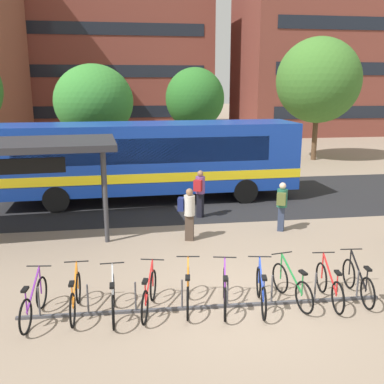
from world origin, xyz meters
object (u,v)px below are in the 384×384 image
(parked_bicycle_purple_0, at_px, (34,303))
(parked_bicycle_black_9, at_px, (358,282))
(parked_bicycle_orange_1, at_px, (75,297))
(commuter_navy_pack_0, at_px, (188,211))
(commuter_red_pack_4, at_px, (200,191))
(city_bus, at_px, (152,158))
(parked_bicycle_blue_6, at_px, (261,291))
(parked_bicycle_red_8, at_px, (329,286))
(parked_bicycle_red_3, at_px, (149,295))
(parked_bicycle_purple_5, at_px, (225,292))
(commuter_olive_pack_1, at_px, (282,203))
(parked_bicycle_green_7, at_px, (292,286))
(street_tree_2, at_px, (195,99))
(street_tree_3, at_px, (318,81))
(parked_bicycle_silver_2, at_px, (113,299))
(parked_bicycle_orange_4, at_px, (188,291))
(transit_shelter, at_px, (1,148))
(street_tree_1, at_px, (94,102))

(parked_bicycle_purple_0, xyz_separation_m, parked_bicycle_black_9, (7.08, -0.06, 0.00))
(parked_bicycle_orange_1, height_order, parked_bicycle_black_9, same)
(commuter_navy_pack_0, xyz_separation_m, commuter_red_pack_4, (0.76, 2.36, 0.05))
(city_bus, height_order, parked_bicycle_blue_6, city_bus)
(city_bus, distance_m, parked_bicycle_red_8, 10.22)
(parked_bicycle_black_9, bearing_deg, parked_bicycle_red_3, 94.35)
(parked_bicycle_purple_5, height_order, commuter_red_pack_4, commuter_red_pack_4)
(commuter_olive_pack_1, relative_size, commuter_red_pack_4, 0.94)
(city_bus, xyz_separation_m, parked_bicycle_green_7, (2.47, -9.46, -1.39))
(street_tree_2, bearing_deg, city_bus, -112.80)
(commuter_olive_pack_1, xyz_separation_m, commuter_red_pack_4, (-2.40, 1.92, 0.06))
(parked_bicycle_purple_5, relative_size, parked_bicycle_black_9, 0.99)
(street_tree_2, xyz_separation_m, street_tree_3, (8.03, 1.95, 1.00))
(street_tree_3, bearing_deg, commuter_navy_pack_0, -126.22)
(parked_bicycle_red_3, xyz_separation_m, street_tree_3, (11.53, 18.05, 4.56))
(parked_bicycle_purple_5, xyz_separation_m, parked_bicycle_black_9, (3.10, 0.04, 0.00))
(parked_bicycle_green_7, bearing_deg, parked_bicycle_blue_6, 89.95)
(city_bus, height_order, parked_bicycle_red_3, city_bus)
(parked_bicycle_silver_2, bearing_deg, street_tree_2, -15.85)
(parked_bicycle_silver_2, xyz_separation_m, parked_bicycle_red_3, (0.75, 0.09, 0.00))
(parked_bicycle_purple_5, bearing_deg, commuter_navy_pack_0, 13.98)
(parked_bicycle_red_8, relative_size, street_tree_2, 0.30)
(parked_bicycle_orange_4, bearing_deg, parked_bicycle_blue_6, -90.16)
(parked_bicycle_orange_1, xyz_separation_m, commuter_olive_pack_1, (6.15, 4.61, 0.55))
(parked_bicycle_red_8, relative_size, street_tree_3, 0.23)
(parked_bicycle_orange_4, relative_size, parked_bicycle_purple_5, 1.01)
(parked_bicycle_purple_5, xyz_separation_m, commuter_red_pack_4, (0.59, 6.75, 0.62))
(commuter_olive_pack_1, bearing_deg, street_tree_2, 31.24)
(parked_bicycle_purple_5, bearing_deg, parked_bicycle_green_7, -76.51)
(street_tree_2, bearing_deg, parked_bicycle_orange_1, -107.50)
(parked_bicycle_purple_0, height_order, parked_bicycle_blue_6, same)
(parked_bicycle_red_3, relative_size, parked_bicycle_purple_5, 1.00)
(parked_bicycle_orange_1, bearing_deg, commuter_olive_pack_1, -52.48)
(transit_shelter, height_order, street_tree_1, street_tree_1)
(street_tree_3, bearing_deg, parked_bicycle_blue_6, -116.56)
(parked_bicycle_purple_5, relative_size, street_tree_2, 0.30)
(parked_bicycle_green_7, relative_size, commuter_olive_pack_1, 1.04)
(parked_bicycle_purple_0, relative_size, parked_bicycle_green_7, 1.01)
(parked_bicycle_purple_0, height_order, street_tree_1, street_tree_1)
(parked_bicycle_blue_6, distance_m, parked_bicycle_green_7, 0.75)
(parked_bicycle_black_9, relative_size, commuter_red_pack_4, 0.99)
(city_bus, relative_size, parked_bicycle_orange_4, 7.07)
(parked_bicycle_orange_4, height_order, street_tree_3, street_tree_3)
(parked_bicycle_blue_6, bearing_deg, parked_bicycle_green_7, -69.27)
(parked_bicycle_black_9, bearing_deg, street_tree_3, -15.38)
(transit_shelter, xyz_separation_m, street_tree_3, (15.66, 12.67, 2.10))
(street_tree_1, relative_size, street_tree_2, 1.02)
(parked_bicycle_red_3, height_order, street_tree_3, street_tree_3)
(city_bus, distance_m, commuter_olive_pack_1, 6.16)
(parked_bicycle_orange_1, xyz_separation_m, street_tree_2, (5.04, 15.98, 3.56))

